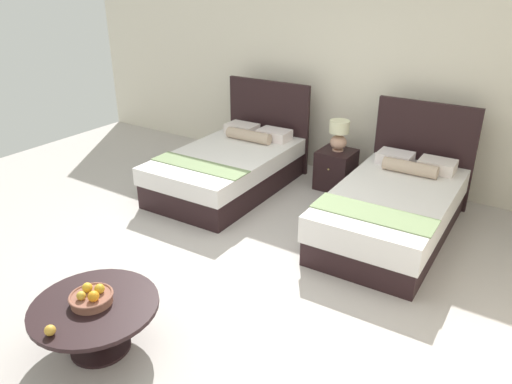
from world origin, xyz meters
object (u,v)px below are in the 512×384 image
bed_near_window (231,166)px  table_lamp (339,134)px  bed_near_corner (394,207)px  coffee_table (96,314)px  loose_apple (50,330)px  fruit_bowl (91,297)px  nightstand (336,169)px

bed_near_window → table_lamp: size_ratio=5.39×
bed_near_corner → coffee_table: 3.31m
loose_apple → coffee_table: bearing=93.2°
bed_near_corner → table_lamp: size_ratio=5.49×
table_lamp → fruit_bowl: size_ratio=1.23×
table_lamp → fruit_bowl: bearing=-93.2°
nightstand → coffee_table: size_ratio=0.55×
loose_apple → bed_near_corner: bearing=70.2°
nightstand → coffee_table: nightstand is taller
nightstand → table_lamp: table_lamp is taller
table_lamp → loose_apple: bearing=-92.2°
fruit_bowl → bed_near_corner: bearing=67.1°
table_lamp → coffee_table: bearing=-92.8°
fruit_bowl → loose_apple: (0.05, -0.39, -0.01)m
fruit_bowl → loose_apple: size_ratio=4.23×
bed_near_window → nightstand: 1.41m
bed_near_corner → fruit_bowl: (-1.29, -3.05, 0.15)m
fruit_bowl → loose_apple: bearing=-82.7°
bed_near_corner → coffee_table: size_ratio=2.32×
coffee_table → fruit_bowl: (-0.03, 0.01, 0.14)m
bed_near_window → fruit_bowl: size_ratio=6.65×
table_lamp → loose_apple: size_ratio=5.22×
bed_near_window → table_lamp: bearing=34.7°
coffee_table → loose_apple: loose_apple is taller
nightstand → coffee_table: bearing=-92.8°
bed_near_window → coffee_table: bearing=-72.2°
fruit_bowl → coffee_table: bearing=-15.6°
bed_near_corner → coffee_table: (-1.26, -3.06, 0.02)m
nightstand → fruit_bowl: (-0.22, -3.84, 0.20)m
bed_near_corner → nightstand: size_ratio=4.24×
fruit_bowl → loose_apple: fruit_bowl is taller
bed_near_window → bed_near_corner: bearing=-0.1°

